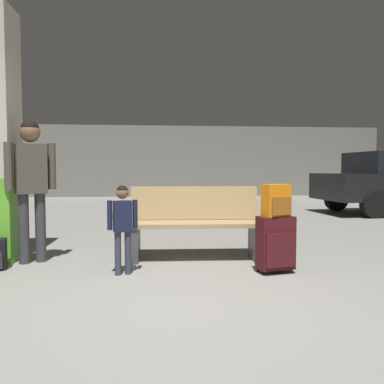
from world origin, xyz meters
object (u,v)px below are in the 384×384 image
bench (195,223)px  backpack_bright (276,201)px  adult (31,175)px  suitcase (276,243)px  child (122,220)px

bench → backpack_bright: bearing=-43.8°
backpack_bright → adult: bearing=164.8°
suitcase → adult: adult is taller
adult → suitcase: bearing=-15.2°
suitcase → child: child is taller
bench → child: child is taller
child → suitcase: bearing=-3.2°
bench → backpack_bright: 1.13m
bench → child: bearing=-141.6°
suitcase → backpack_bright: (0.00, -0.00, 0.45)m
child → adult: 1.35m
adult → backpack_bright: bearing=-15.2°
bench → suitcase: (0.78, -0.75, -0.12)m
bench → child: size_ratio=1.73×
suitcase → child: 1.64m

